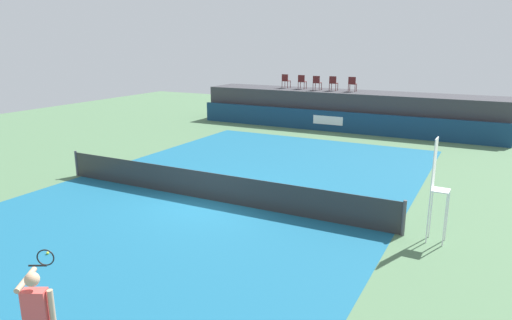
{
  "coord_description": "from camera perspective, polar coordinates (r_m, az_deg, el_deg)",
  "views": [
    {
      "loc": [
        8.03,
        -12.09,
        5.09
      ],
      "look_at": [
        0.66,
        2.0,
        1.0
      ],
      "focal_mm": 32.23,
      "sensor_mm": 36.0,
      "label": 1
    }
  ],
  "objects": [
    {
      "name": "umpire_chair",
      "position": [
        12.64,
        21.5,
        -2.7
      ],
      "size": [
        0.45,
        0.45,
        2.76
      ],
      "color": "white",
      "rests_on": "ground"
    },
    {
      "name": "spectator_chair_far_right",
      "position": [
        28.46,
        11.87,
        9.29
      ],
      "size": [
        0.47,
        0.47,
        0.89
      ],
      "color": "#561919",
      "rests_on": "spectator_platform"
    },
    {
      "name": "tennis_ball",
      "position": [
        12.66,
        -24.44,
        -10.47
      ],
      "size": [
        0.07,
        0.07,
        0.07
      ],
      "primitive_type": "sphere",
      "color": "#D8EA33",
      "rests_on": "court_inner"
    },
    {
      "name": "spectator_platform",
      "position": [
        28.82,
        11.22,
        6.19
      ],
      "size": [
        18.0,
        2.8,
        2.2
      ],
      "primitive_type": "cube",
      "color": "#38383D",
      "rests_on": "ground"
    },
    {
      "name": "net_post_far",
      "position": [
        13.06,
        17.87,
        -6.88
      ],
      "size": [
        0.1,
        0.1,
        1.0
      ],
      "primitive_type": "cylinder",
      "color": "#4C4C51",
      "rests_on": "ground"
    },
    {
      "name": "spectator_chair_right",
      "position": [
        28.78,
        9.57,
        9.44
      ],
      "size": [
        0.44,
        0.44,
        0.89
      ],
      "color": "#561919",
      "rests_on": "spectator_platform"
    },
    {
      "name": "ground_plane",
      "position": [
        17.84,
        -0.4,
        -2.16
      ],
      "size": [
        48.0,
        48.0,
        0.0
      ],
      "primitive_type": "plane",
      "color": "#4C704C"
    },
    {
      "name": "spectator_chair_left",
      "position": [
        29.61,
        5.73,
        9.7
      ],
      "size": [
        0.45,
        0.45,
        0.89
      ],
      "color": "#561919",
      "rests_on": "spectator_platform"
    },
    {
      "name": "tennis_net",
      "position": [
        15.23,
        -5.72,
        -3.29
      ],
      "size": [
        12.4,
        0.02,
        0.95
      ],
      "primitive_type": "cube",
      "color": "#2D2D2D",
      "rests_on": "ground"
    },
    {
      "name": "tennis_player",
      "position": [
        8.17,
        -25.42,
        -17.46
      ],
      "size": [
        1.07,
        1.03,
        1.77
      ],
      "color": "white",
      "rests_on": "court_inner"
    },
    {
      "name": "spectator_chair_far_left",
      "position": [
        30.22,
        3.71,
        9.84
      ],
      "size": [
        0.46,
        0.46,
        0.89
      ],
      "color": "#561919",
      "rests_on": "spectator_platform"
    },
    {
      "name": "sponsor_wall",
      "position": [
        27.2,
        10.07,
        4.69
      ],
      "size": [
        18.0,
        0.22,
        1.2
      ],
      "color": "navy",
      "rests_on": "ground"
    },
    {
      "name": "court_inner",
      "position": [
        15.38,
        -5.67,
        -4.96
      ],
      "size": [
        12.0,
        22.0,
        0.0
      ],
      "primitive_type": "cube",
      "color": "#16597A",
      "rests_on": "ground"
    },
    {
      "name": "net_post_near",
      "position": [
        19.23,
        -21.37,
        -0.4
      ],
      "size": [
        0.1,
        0.1,
        1.0
      ],
      "primitive_type": "cylinder",
      "color": "#4C4C51",
      "rests_on": "ground"
    },
    {
      "name": "spectator_chair_center",
      "position": [
        28.91,
        7.57,
        9.54
      ],
      "size": [
        0.44,
        0.44,
        0.89
      ],
      "color": "#561919",
      "rests_on": "spectator_platform"
    }
  ]
}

